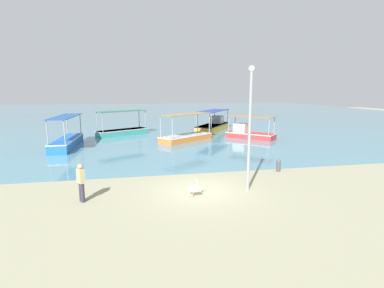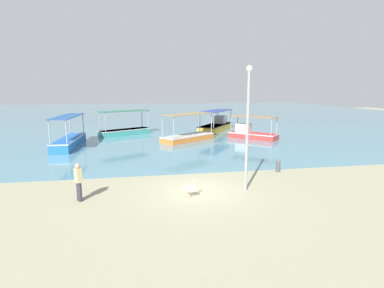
% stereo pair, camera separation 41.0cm
% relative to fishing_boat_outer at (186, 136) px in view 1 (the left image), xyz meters
% --- Properties ---
extents(ground, '(120.00, 120.00, 0.00)m').
position_rel_fishing_boat_outer_xyz_m(ground, '(-1.92, -14.41, -0.48)').
color(ground, gray).
extents(harbor_water, '(110.00, 90.00, 0.00)m').
position_rel_fishing_boat_outer_xyz_m(harbor_water, '(-1.92, 33.59, -0.48)').
color(harbor_water, teal).
rests_on(harbor_water, ground).
extents(fishing_boat_outer, '(5.62, 4.77, 2.57)m').
position_rel_fishing_boat_outer_xyz_m(fishing_boat_outer, '(0.00, 0.00, 0.00)').
color(fishing_boat_outer, orange).
rests_on(fishing_boat_outer, harbor_water).
extents(fishing_boat_center, '(5.59, 4.19, 2.59)m').
position_rel_fishing_boat_outer_xyz_m(fishing_boat_center, '(-6.08, 4.96, 0.02)').
color(fishing_boat_center, teal).
rests_on(fishing_boat_center, harbor_water).
extents(fishing_boat_far_right, '(4.63, 4.61, 2.23)m').
position_rel_fishing_boat_outer_xyz_m(fishing_boat_far_right, '(6.48, 0.25, 0.07)').
color(fishing_boat_far_right, red).
rests_on(fishing_boat_far_right, harbor_water).
extents(fishing_boat_far_left, '(1.78, 6.53, 2.64)m').
position_rel_fishing_boat_outer_xyz_m(fishing_boat_far_left, '(-10.49, -1.36, 0.07)').
color(fishing_boat_far_left, blue).
rests_on(fishing_boat_far_left, harbor_water).
extents(fishing_boat_near_right, '(5.48, 6.60, 2.38)m').
position_rel_fishing_boat_outer_xyz_m(fishing_boat_near_right, '(4.59, 6.79, 0.12)').
color(fishing_boat_near_right, gold).
rests_on(fishing_boat_near_right, harbor_water).
extents(pelican, '(0.77, 0.48, 0.80)m').
position_rel_fishing_boat_outer_xyz_m(pelican, '(-2.37, -15.10, -0.11)').
color(pelican, '#E0997A').
rests_on(pelican, ground).
extents(lamp_post, '(0.28, 0.28, 5.89)m').
position_rel_fishing_boat_outer_xyz_m(lamp_post, '(0.38, -14.72, 2.82)').
color(lamp_post, gray).
rests_on(lamp_post, ground).
extents(mooring_bollard, '(0.26, 0.26, 0.73)m').
position_rel_fishing_boat_outer_xyz_m(mooring_bollard, '(3.45, -11.89, -0.09)').
color(mooring_bollard, '#47474C').
rests_on(mooring_bollard, ground).
extents(fisherman_standing, '(0.40, 0.46, 1.69)m').
position_rel_fishing_boat_outer_xyz_m(fisherman_standing, '(-7.28, -14.76, 0.42)').
color(fisherman_standing, '#312D3C').
rests_on(fisherman_standing, ground).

